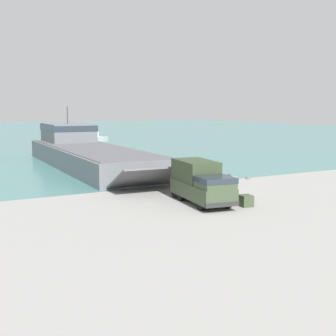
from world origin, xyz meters
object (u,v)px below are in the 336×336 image
landing_craft (86,151)px  military_truck (201,182)px  moored_boat_b (91,138)px  cargo_crate (246,201)px  mooring_bollard (229,178)px  soldier_on_ramp (227,187)px

landing_craft → military_truck: landing_craft is taller
military_truck → moored_boat_b: (15.23, 65.35, -0.96)m
cargo_crate → mooring_bollard: bearing=59.7°
moored_boat_b → soldier_on_ramp: bearing=-143.7°
military_truck → soldier_on_ramp: bearing=106.9°
soldier_on_ramp → cargo_crate: soldier_on_ramp is taller
landing_craft → cargo_crate: landing_craft is taller
military_truck → cargo_crate: military_truck is taller
moored_boat_b → mooring_bollard: bearing=-140.3°
soldier_on_ramp → mooring_bollard: bearing=24.2°
soldier_on_ramp → landing_craft: bearing=67.9°
landing_craft → moored_boat_b: 41.71m
mooring_bollard → cargo_crate: 10.50m
moored_boat_b → cargo_crate: moored_boat_b is taller
military_truck → mooring_bollard: size_ratio=8.03×
military_truck → cargo_crate: size_ratio=7.18×
soldier_on_ramp → moored_boat_b: (12.54, 64.96, -0.30)m
moored_boat_b → military_truck: bearing=-145.9°
military_truck → soldier_on_ramp: 2.79m
landing_craft → military_truck: size_ratio=5.10×
mooring_bollard → cargo_crate: size_ratio=0.89×
moored_boat_b → cargo_crate: size_ratio=6.70×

